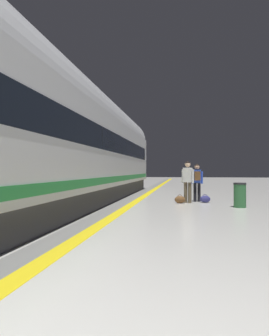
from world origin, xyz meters
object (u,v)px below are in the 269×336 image
(high_speed_train, at_px, (27,129))
(passenger_near, at_px, (188,179))
(duffel_bag_mid, at_px, (205,199))
(waste_bin, at_px, (240,195))
(passenger_mid, at_px, (197,179))
(duffel_bag_near, at_px, (180,200))

(high_speed_train, bearing_deg, passenger_near, 49.69)
(passenger_near, height_order, duffel_bag_mid, passenger_near)
(passenger_near, distance_m, waste_bin, 2.35)
(passenger_near, relative_size, waste_bin, 1.92)
(duffel_bag_mid, height_order, waste_bin, waste_bin)
(high_speed_train, height_order, passenger_mid, high_speed_train)
(passenger_near, relative_size, passenger_mid, 1.06)
(passenger_near, xyz_separation_m, duffel_bag_mid, (0.73, 0.22, -0.86))
(duffel_bag_near, bearing_deg, high_speed_train, -129.30)
(high_speed_train, relative_size, passenger_mid, 19.18)
(passenger_mid, bearing_deg, duffel_bag_mid, -45.45)
(duffel_bag_near, distance_m, waste_bin, 2.47)
(passenger_near, distance_m, passenger_mid, 0.68)
(duffel_bag_mid, bearing_deg, waste_bin, -52.58)
(passenger_mid, bearing_deg, duffel_bag_near, -134.45)
(high_speed_train, distance_m, duffel_bag_near, 6.89)
(passenger_mid, distance_m, waste_bin, 2.41)
(high_speed_train, height_order, duffel_bag_near, high_speed_train)
(high_speed_train, bearing_deg, duffel_bag_mid, 46.53)
(duffel_bag_mid, bearing_deg, high_speed_train, -133.47)
(passenger_near, relative_size, duffel_bag_mid, 3.96)
(duffel_bag_near, bearing_deg, passenger_mid, 45.55)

